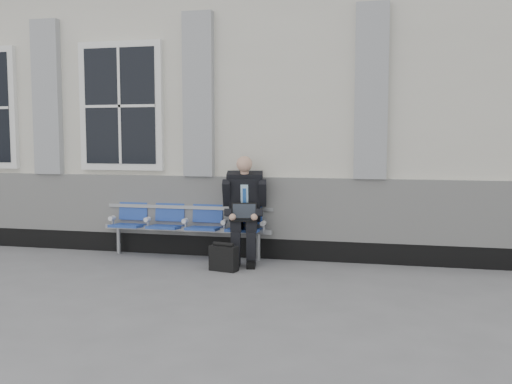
# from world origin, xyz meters

# --- Properties ---
(ground) EXTENTS (70.00, 70.00, 0.00)m
(ground) POSITION_xyz_m (0.00, 0.00, 0.00)
(ground) COLOR slate
(ground) RESTS_ON ground
(station_building) EXTENTS (14.40, 4.40, 4.49)m
(station_building) POSITION_xyz_m (-0.02, 3.47, 2.22)
(station_building) COLOR silver
(station_building) RESTS_ON ground
(bench) EXTENTS (2.60, 0.47, 0.91)m
(bench) POSITION_xyz_m (1.44, 1.32, 0.55)
(bench) COLOR #9EA0A3
(bench) RESTS_ON ground
(businessman) EXTENTS (0.67, 0.90, 1.51)m
(businessman) POSITION_xyz_m (2.36, 1.18, 0.81)
(businessman) COLOR black
(businessman) RESTS_ON ground
(briefcase) EXTENTS (0.40, 0.24, 0.39)m
(briefcase) POSITION_xyz_m (2.24, 0.55, 0.18)
(briefcase) COLOR black
(briefcase) RESTS_ON ground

